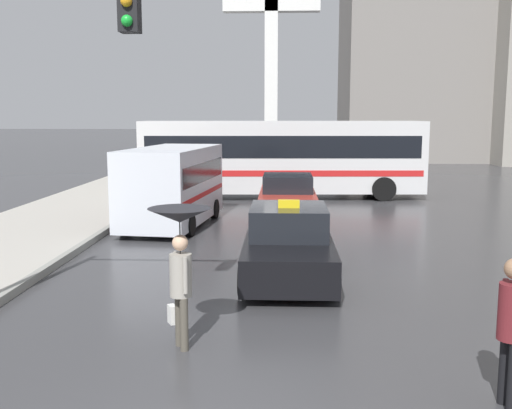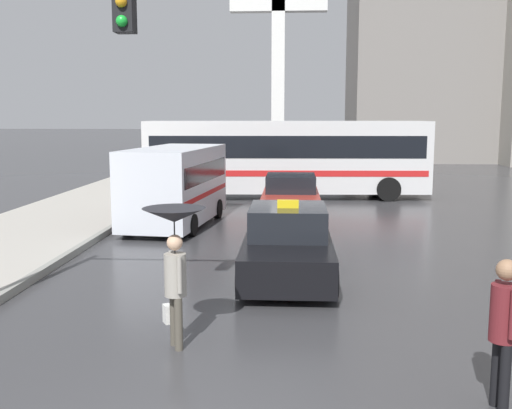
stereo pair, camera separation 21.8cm
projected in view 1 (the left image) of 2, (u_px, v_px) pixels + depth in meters
taxi at (288, 246)px, 12.50m from camera, size 1.91×4.19×1.65m
sedan_red at (287, 199)px, 19.55m from camera, size 1.91×4.39×1.45m
ambulance_van at (172, 183)px, 18.32m from camera, size 2.57×5.28×2.41m
city_bus at (282, 155)px, 24.83m from camera, size 11.61×3.06×3.15m
pedestrian_with_umbrella at (180, 242)px, 8.52m from camera, size 0.91×0.91×2.07m
pedestrian_man at (512, 320)px, 6.80m from camera, size 0.35×0.47×1.78m
monument_cross at (271, 40)px, 41.19m from camera, size 6.63×0.90×15.08m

